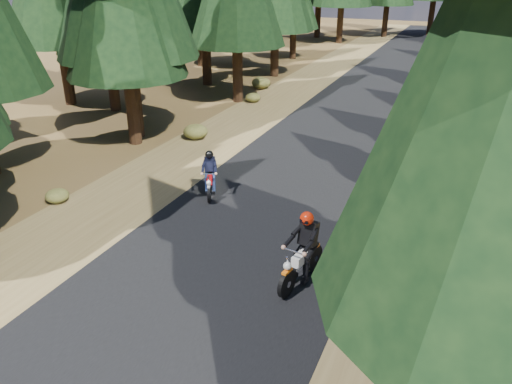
# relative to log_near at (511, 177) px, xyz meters

# --- Properties ---
(ground) EXTENTS (120.00, 120.00, 0.00)m
(ground) POSITION_rel_log_near_xyz_m (-6.43, -7.85, -0.16)
(ground) COLOR #4A371A
(ground) RESTS_ON ground
(road) EXTENTS (6.00, 100.00, 0.01)m
(road) POSITION_rel_log_near_xyz_m (-6.43, -2.85, -0.15)
(road) COLOR black
(road) RESTS_ON ground
(shoulder_l) EXTENTS (3.20, 100.00, 0.01)m
(shoulder_l) POSITION_rel_log_near_xyz_m (-11.03, -2.85, -0.16)
(shoulder_l) COLOR brown
(shoulder_l) RESTS_ON ground
(shoulder_r) EXTENTS (3.20, 100.00, 0.01)m
(shoulder_r) POSITION_rel_log_near_xyz_m (-1.83, -2.85, -0.16)
(shoulder_r) COLOR brown
(shoulder_r) RESTS_ON ground
(log_near) EXTENTS (4.49, 3.10, 0.32)m
(log_near) POSITION_rel_log_near_xyz_m (0.00, 0.00, 0.00)
(log_near) COLOR #4C4233
(log_near) RESTS_ON ground
(understory_shrubs) EXTENTS (15.48, 31.95, 0.65)m
(understory_shrubs) POSITION_rel_log_near_xyz_m (-6.14, -0.39, 0.11)
(understory_shrubs) COLOR #474C1E
(understory_shrubs) RESTS_ON ground
(rider_lead) EXTENTS (0.92, 1.98, 1.70)m
(rider_lead) POSITION_rel_log_near_xyz_m (-4.52, -8.26, 0.41)
(rider_lead) COLOR silver
(rider_lead) RESTS_ON road
(rider_follow) EXTENTS (1.08, 1.63, 1.40)m
(rider_follow) POSITION_rel_log_near_xyz_m (-8.59, -4.91, 0.31)
(rider_follow) COLOR #960A0C
(rider_follow) RESTS_ON road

